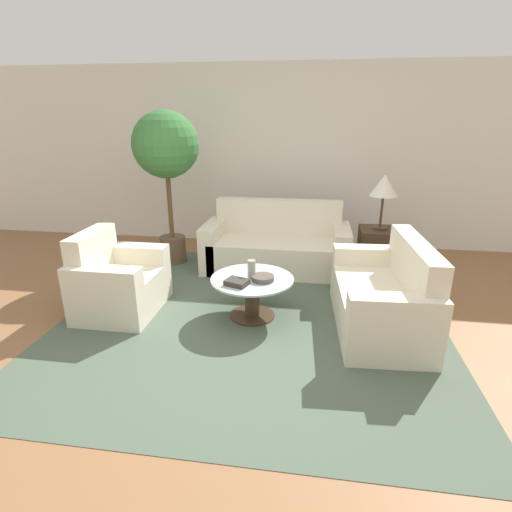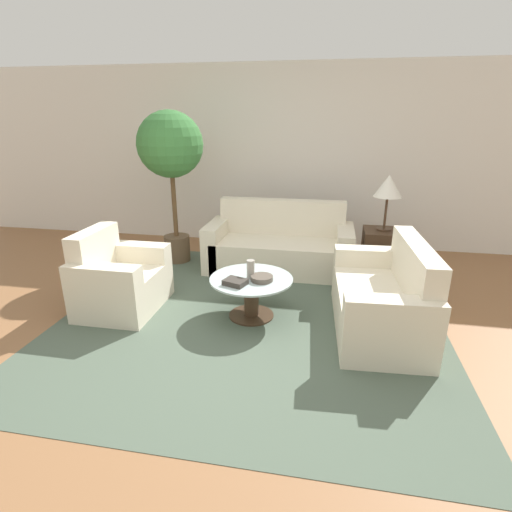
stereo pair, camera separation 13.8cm
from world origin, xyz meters
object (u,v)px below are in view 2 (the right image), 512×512
at_px(vase, 251,269).
at_px(bowl, 262,278).
at_px(armchair, 118,282).
at_px(loveseat, 386,301).
at_px(coffee_table, 251,292).
at_px(sofa_main, 280,247).
at_px(book_stack, 235,282).
at_px(table_lamp, 388,187).
at_px(potted_plant, 171,152).

bearing_deg(vase, bowl, -20.92).
relative_size(armchair, vase, 4.87).
distance_m(armchair, loveseat, 2.65).
relative_size(loveseat, coffee_table, 1.81).
bearing_deg(vase, sofa_main, 85.65).
bearing_deg(book_stack, bowl, 50.80).
height_order(coffee_table, vase, vase).
bearing_deg(sofa_main, table_lamp, 0.64).
height_order(armchair, vase, armchair).
distance_m(sofa_main, bowl, 1.43).
relative_size(armchair, table_lamp, 1.33).
height_order(coffee_table, bowl, bowl).
bearing_deg(armchair, book_stack, -95.88).
height_order(table_lamp, vase, table_lamp).
xyz_separation_m(loveseat, book_stack, (-1.38, -0.17, 0.16)).
bearing_deg(book_stack, vase, 78.54).
bearing_deg(potted_plant, table_lamp, -0.22).
height_order(coffee_table, book_stack, book_stack).
height_order(coffee_table, table_lamp, table_lamp).
bearing_deg(loveseat, vase, -93.67).
bearing_deg(potted_plant, armchair, -92.89).
relative_size(coffee_table, book_stack, 3.35).
xyz_separation_m(sofa_main, bowl, (0.01, -1.43, 0.16)).
xyz_separation_m(sofa_main, armchair, (-1.48, -1.43, 0.00)).
bearing_deg(bowl, sofa_main, 90.47).
xyz_separation_m(potted_plant, vase, (1.31, -1.41, -0.95)).
xyz_separation_m(loveseat, table_lamp, (0.10, 1.41, 0.81)).
bearing_deg(table_lamp, potted_plant, 179.78).
relative_size(table_lamp, vase, 3.68).
bearing_deg(book_stack, table_lamp, 66.01).
distance_m(coffee_table, bowl, 0.21).
xyz_separation_m(armchair, coffee_table, (1.39, 0.05, -0.01)).
distance_m(sofa_main, table_lamp, 1.51).
xyz_separation_m(table_lamp, bowl, (-1.26, -1.44, -0.66)).
bearing_deg(coffee_table, loveseat, -0.47).
distance_m(sofa_main, armchair, 2.06).
distance_m(loveseat, book_stack, 1.40).
xyz_separation_m(armchair, table_lamp, (2.75, 1.45, 0.81)).
height_order(coffee_table, potted_plant, potted_plant).
xyz_separation_m(bowl, book_stack, (-0.23, -0.14, 0.00)).
bearing_deg(book_stack, sofa_main, 101.43).
relative_size(table_lamp, potted_plant, 0.34).
relative_size(loveseat, vase, 8.06).
xyz_separation_m(potted_plant, book_stack, (1.20, -1.59, -1.02)).
xyz_separation_m(vase, bowl, (0.12, -0.04, -0.07)).
relative_size(coffee_table, table_lamp, 1.21).
distance_m(table_lamp, book_stack, 2.26).
height_order(bowl, book_stack, book_stack).
bearing_deg(coffee_table, sofa_main, 85.90).
bearing_deg(table_lamp, loveseat, -94.14).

